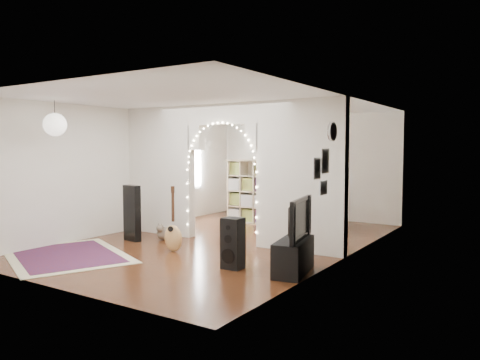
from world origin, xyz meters
The scene contains 25 objects.
floor centered at (0.00, 0.00, 0.00)m, with size 7.50×7.50×0.00m, color black.
ceiling centered at (0.00, 0.00, 2.70)m, with size 5.00×7.50×0.02m, color white.
wall_back centered at (0.00, 3.75, 1.35)m, with size 5.00×0.02×2.70m, color silver.
wall_front centered at (0.00, -3.75, 1.35)m, with size 5.00×0.02×2.70m, color silver.
wall_left centered at (-2.50, 0.00, 1.35)m, with size 0.02×7.50×2.70m, color silver.
wall_right centered at (2.50, 0.00, 1.35)m, with size 0.02×7.50×2.70m, color silver.
divider_wall centered at (0.00, 0.00, 1.42)m, with size 5.00×0.20×2.70m.
fairy_lights centered at (0.00, -0.13, 1.55)m, with size 1.64×0.04×1.60m, color #FFEABF, non-canonical shape.
window centered at (-2.47, 1.80, 1.50)m, with size 0.04×1.20×1.40m, color white.
wall_clock centered at (2.48, -0.60, 2.10)m, with size 0.31×0.31×0.03m, color white.
picture_frames centered at (2.48, -1.00, 1.50)m, with size 0.02×0.50×0.70m, color white, non-canonical shape.
paper_lantern centered at (-1.90, -2.40, 2.25)m, with size 0.40×0.40×0.40m, color white.
ceiling_fan centered at (0.00, 2.00, 2.40)m, with size 1.10×1.10×0.30m, color #B08A3A, non-canonical shape.
area_rug centered at (-1.55, -2.49, 0.01)m, with size 2.39×1.79×0.02m, color maroon.
guitar_case centered at (-1.57, -0.94, 0.55)m, with size 0.42×0.14×1.11m, color black.
acoustic_guitar centered at (-0.24, -1.24, 0.43)m, with size 0.42×0.29×0.99m.
tabby_cat centered at (-1.09, -0.56, 0.15)m, with size 0.30×0.55×0.36m.
floor_speaker centered at (1.30, -1.64, 0.39)m, with size 0.31×0.28×0.78m.
media_console centered at (2.20, -1.37, 0.25)m, with size 0.40×1.00×0.50m, color black.
tv centered at (2.20, -1.37, 0.81)m, with size 1.07×0.14×0.62m, color black.
bookcase centered at (-0.57, 2.23, 0.78)m, with size 1.52×0.38×1.56m, color beige.
dining_table centered at (0.81, 2.46, 0.68)m, with size 1.28×0.92×0.76m.
flower_vase centered at (0.81, 2.46, 0.85)m, with size 0.18×0.18×0.19m, color silver.
dining_chair_left centered at (0.49, 1.79, 0.25)m, with size 0.53×0.55×0.50m, color brown.
dining_chair_right centered at (0.47, 2.77, 0.23)m, with size 0.49×0.50×0.46m, color brown.
Camera 1 is at (5.22, -7.51, 1.85)m, focal length 35.00 mm.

